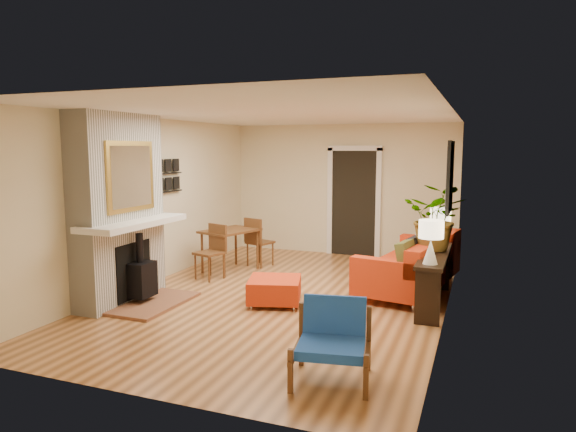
# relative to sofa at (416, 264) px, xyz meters

# --- Properties ---
(room_shell) EXTENTS (6.50, 6.50, 6.50)m
(room_shell) POSITION_rel_sofa_xyz_m (-1.13, 1.59, 0.85)
(room_shell) COLOR #C5844C
(room_shell) RESTS_ON ground
(fireplace) EXTENTS (1.09, 1.68, 2.60)m
(fireplace) POSITION_rel_sofa_xyz_m (-3.74, -2.04, 0.85)
(fireplace) COLOR white
(fireplace) RESTS_ON ground
(sofa) EXTENTS (1.37, 2.42, 0.90)m
(sofa) POSITION_rel_sofa_xyz_m (0.00, 0.00, 0.00)
(sofa) COLOR silver
(sofa) RESTS_ON ground
(ottoman) EXTENTS (0.86, 0.86, 0.35)m
(ottoman) POSITION_rel_sofa_xyz_m (-1.72, -1.40, -0.19)
(ottoman) COLOR silver
(ottoman) RESTS_ON ground
(blue_chair) EXTENTS (0.81, 0.79, 0.73)m
(blue_chair) POSITION_rel_sofa_xyz_m (-0.35, -3.32, -0.00)
(blue_chair) COLOR brown
(blue_chair) RESTS_ON ground
(dining_table) EXTENTS (1.04, 1.69, 0.89)m
(dining_table) POSITION_rel_sofa_xyz_m (-3.11, 0.08, 0.19)
(dining_table) COLOR brown
(dining_table) RESTS_ON ground
(console_table) EXTENTS (0.34, 1.85, 0.72)m
(console_table) POSITION_rel_sofa_xyz_m (0.33, -0.71, 0.18)
(console_table) COLOR black
(console_table) RESTS_ON ground
(lamp_near) EXTENTS (0.30, 0.30, 0.54)m
(lamp_near) POSITION_rel_sofa_xyz_m (0.33, -1.40, 0.67)
(lamp_near) COLOR white
(lamp_near) RESTS_ON console_table
(lamp_far) EXTENTS (0.30, 0.30, 0.54)m
(lamp_far) POSITION_rel_sofa_xyz_m (0.33, -0.02, 0.67)
(lamp_far) COLOR white
(lamp_far) RESTS_ON console_table
(houseplant) EXTENTS (0.97, 0.89, 0.92)m
(houseplant) POSITION_rel_sofa_xyz_m (0.32, -0.49, 0.79)
(houseplant) COLOR #1E5919
(houseplant) RESTS_ON console_table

